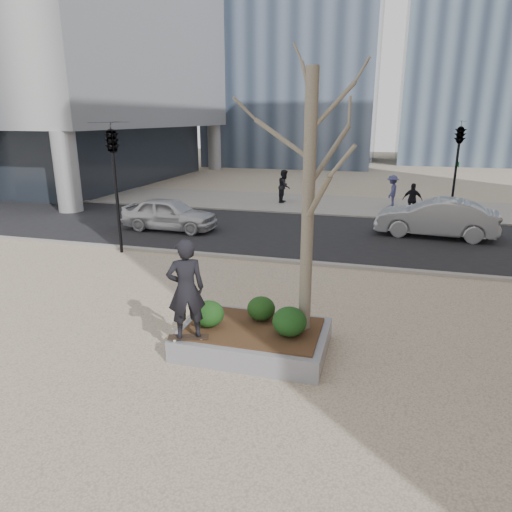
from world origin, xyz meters
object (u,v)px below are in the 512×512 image
(planter, at_px, (253,339))
(police_car, at_px, (170,214))
(skateboarder, at_px, (186,289))
(skateboard, at_px, (188,338))

(planter, relative_size, police_car, 0.74)
(police_car, bearing_deg, planter, -144.29)
(planter, bearing_deg, skateboarder, -144.37)
(planter, xyz_separation_m, skateboard, (-1.10, -0.79, 0.26))
(skateboarder, bearing_deg, police_car, -93.56)
(skateboarder, bearing_deg, planter, -175.57)
(planter, bearing_deg, skateboard, -144.37)
(planter, height_order, police_car, police_car)
(skateboarder, xyz_separation_m, police_car, (-5.20, 9.94, -0.80))
(skateboard, xyz_separation_m, skateboarder, (0.00, 0.00, 1.02))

